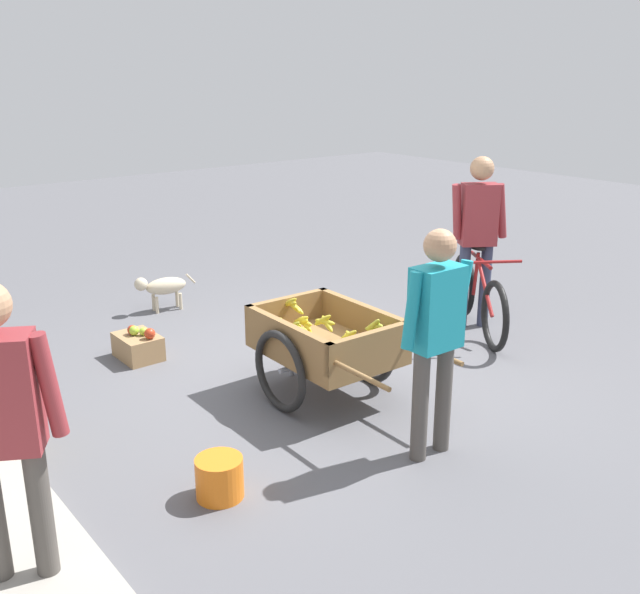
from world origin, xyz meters
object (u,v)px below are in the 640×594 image
at_px(fire_hydrant, 10,414).
at_px(plastic_bucket, 219,478).
at_px(cyclist_person, 478,226).
at_px(dog, 162,286).
at_px(vendor_person, 436,325).
at_px(bicycle, 478,297).
at_px(fruit_cart, 326,344).
at_px(mixed_fruit_crate, 138,345).
at_px(bystander_person, 3,417).

height_order(fire_hydrant, plastic_bucket, fire_hydrant).
bearing_deg(cyclist_person, dog, 42.62).
xyz_separation_m(vendor_person, bicycle, (1.34, -2.12, -0.57)).
xyz_separation_m(fruit_cart, vendor_person, (-1.14, 0.03, 0.49)).
bearing_deg(plastic_bucket, bicycle, -75.75).
bearing_deg(dog, vendor_person, -179.97).
height_order(cyclist_person, mixed_fruit_crate, cyclist_person).
bearing_deg(fruit_cart, bicycle, -84.66).
xyz_separation_m(fruit_cart, bystander_person, (-0.82, 2.59, 0.53)).
xyz_separation_m(bicycle, dog, (2.52, 2.12, -0.08)).
height_order(plastic_bucket, bystander_person, bystander_person).
xyz_separation_m(fruit_cart, fire_hydrant, (0.55, 2.24, -0.11)).
distance_m(bicycle, bystander_person, 4.84).
distance_m(fruit_cart, bystander_person, 2.77).
bearing_deg(bystander_person, plastic_bucket, -83.67).
bearing_deg(mixed_fruit_crate, vendor_person, -164.06).
bearing_deg(bicycle, mixed_fruit_crate, 63.47).
relative_size(bicycle, bystander_person, 0.87).
xyz_separation_m(fruit_cart, bicycle, (0.20, -2.09, -0.09)).
bearing_deg(dog, bicycle, -139.94).
bearing_deg(fire_hydrant, dog, -45.44).
height_order(bicycle, dog, bicycle).
xyz_separation_m(bicycle, cyclist_person, (0.13, -0.08, 0.68)).
relative_size(fruit_cart, mixed_fruit_crate, 3.80).
relative_size(dog, plastic_bucket, 2.28).
distance_m(fruit_cart, cyclist_person, 2.28).
height_order(fruit_cart, mixed_fruit_crate, fruit_cart).
bearing_deg(plastic_bucket, cyclist_person, -74.17).
bearing_deg(cyclist_person, plastic_bucket, 105.83).
xyz_separation_m(vendor_person, bystander_person, (0.32, 2.57, 0.05)).
xyz_separation_m(vendor_person, mixed_fruit_crate, (2.79, 0.80, -0.80)).
bearing_deg(fruit_cart, fire_hydrant, 76.27).
distance_m(fruit_cart, mixed_fruit_crate, 1.87).
bearing_deg(dog, bystander_person, 144.10).
xyz_separation_m(mixed_fruit_crate, bystander_person, (-2.48, 1.77, 0.85)).
height_order(vendor_person, dog, vendor_person).
xyz_separation_m(dog, bystander_person, (-3.54, 2.56, 0.70)).
xyz_separation_m(dog, plastic_bucket, (-3.41, 1.37, -0.14)).
height_order(fruit_cart, dog, fruit_cart).
bearing_deg(vendor_person, dog, 0.03).
distance_m(cyclist_person, mixed_fruit_crate, 3.40).
height_order(bicycle, mixed_fruit_crate, bicycle).
relative_size(fruit_cart, bicycle, 1.18).
xyz_separation_m(fruit_cart, cyclist_person, (0.32, -2.17, 0.59)).
bearing_deg(plastic_bucket, mixed_fruit_crate, -13.85).
distance_m(fruit_cart, bicycle, 2.10).
bearing_deg(fruit_cart, cyclist_person, -81.56).
bearing_deg(dog, mixed_fruit_crate, 143.28).
bearing_deg(dog, fruit_cart, -179.38).
bearing_deg(mixed_fruit_crate, plastic_bucket, 166.15).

